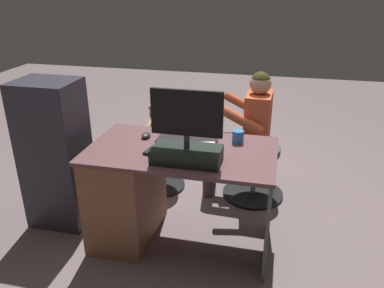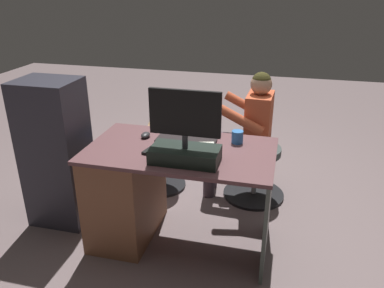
# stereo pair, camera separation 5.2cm
# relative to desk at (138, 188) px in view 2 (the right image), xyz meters

# --- Properties ---
(ground_plane) EXTENTS (10.00, 10.00, 0.00)m
(ground_plane) POSITION_rel_desk_xyz_m (-0.33, -0.41, -0.40)
(ground_plane) COLOR slate
(desk) EXTENTS (1.26, 0.72, 0.74)m
(desk) POSITION_rel_desk_xyz_m (0.00, 0.00, 0.00)
(desk) COLOR brown
(desk) RESTS_ON ground_plane
(monitor) EXTENTS (0.44, 0.22, 0.46)m
(monitor) POSITION_rel_desk_xyz_m (-0.41, 0.17, 0.47)
(monitor) COLOR black
(monitor) RESTS_ON desk
(keyboard) EXTENTS (0.42, 0.14, 0.02)m
(keyboard) POSITION_rel_desk_xyz_m (-0.33, -0.12, 0.36)
(keyboard) COLOR black
(keyboard) RESTS_ON desk
(computer_mouse) EXTENTS (0.06, 0.10, 0.04)m
(computer_mouse) POSITION_rel_desk_xyz_m (-0.03, -0.14, 0.36)
(computer_mouse) COLOR #2B292B
(computer_mouse) RESTS_ON desk
(cup) EXTENTS (0.08, 0.08, 0.09)m
(cup) POSITION_rel_desk_xyz_m (-0.68, -0.20, 0.39)
(cup) COLOR #3372BF
(cup) RESTS_ON desk
(tv_remote) EXTENTS (0.07, 0.16, 0.02)m
(tv_remote) POSITION_rel_desk_xyz_m (-0.14, 0.08, 0.35)
(tv_remote) COLOR black
(tv_remote) RESTS_ON desk
(notebook_binder) EXTENTS (0.30, 0.35, 0.02)m
(notebook_binder) POSITION_rel_desk_xyz_m (-0.47, 0.05, 0.36)
(notebook_binder) COLOR beige
(notebook_binder) RESTS_ON desk
(office_chair_teddy) EXTENTS (0.46, 0.46, 0.47)m
(office_chair_teddy) POSITION_rel_desk_xyz_m (0.08, -0.74, -0.11)
(office_chair_teddy) COLOR black
(office_chair_teddy) RESTS_ON ground_plane
(teddy_bear) EXTENTS (0.22, 0.22, 0.32)m
(teddy_bear) POSITION_rel_desk_xyz_m (0.08, -0.75, 0.22)
(teddy_bear) COLOR tan
(teddy_bear) RESTS_ON office_chair_teddy
(visitor_chair) EXTENTS (0.54, 0.54, 0.47)m
(visitor_chair) POSITION_rel_desk_xyz_m (-0.78, -0.77, -0.13)
(visitor_chair) COLOR black
(visitor_chair) RESTS_ON ground_plane
(person) EXTENTS (0.55, 0.49, 1.12)m
(person) POSITION_rel_desk_xyz_m (-0.68, -0.77, 0.26)
(person) COLOR #CE5734
(person) RESTS_ON ground_plane
(equipment_rack) EXTENTS (0.44, 0.36, 1.14)m
(equipment_rack) POSITION_rel_desk_xyz_m (0.67, -0.06, 0.17)
(equipment_rack) COLOR #2D2D37
(equipment_rack) RESTS_ON ground_plane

